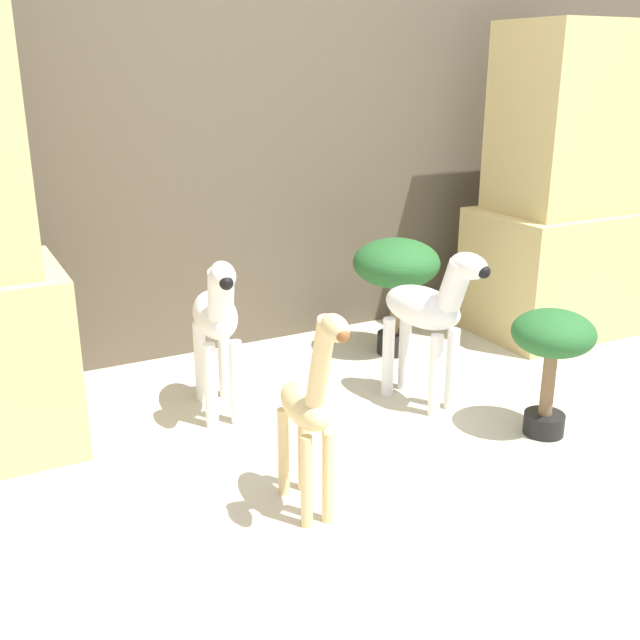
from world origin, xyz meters
TOP-DOWN VIEW (x-y plane):
  - ground_plane at (0.00, 0.00)m, footprint 14.00×14.00m
  - wall_back at (0.00, 1.63)m, footprint 6.40×0.08m
  - rock_pillar_right at (1.31, 1.09)m, footprint 0.74×0.55m
  - zebra_right at (0.27, 0.66)m, footprint 0.22×0.47m
  - zebra_left at (-0.45, 0.94)m, footprint 0.21×0.47m
  - giraffe_figurine at (-0.45, 0.21)m, footprint 0.13×0.40m
  - potted_palm_front at (0.50, 0.27)m, footprint 0.28×0.28m
  - potted_palm_back at (0.46, 1.17)m, footprint 0.38×0.38m

SIDE VIEW (x-z plane):
  - ground_plane at x=0.00m, z-range 0.00..0.00m
  - giraffe_figurine at x=-0.45m, z-range 0.00..0.66m
  - potted_palm_front at x=0.50m, z-range 0.11..0.56m
  - zebra_right at x=0.27m, z-range 0.06..0.68m
  - zebra_left at x=-0.45m, z-range 0.06..0.68m
  - potted_palm_back at x=0.46m, z-range 0.13..0.65m
  - rock_pillar_right at x=1.31m, z-range -0.07..1.34m
  - wall_back at x=0.00m, z-range 0.00..2.20m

